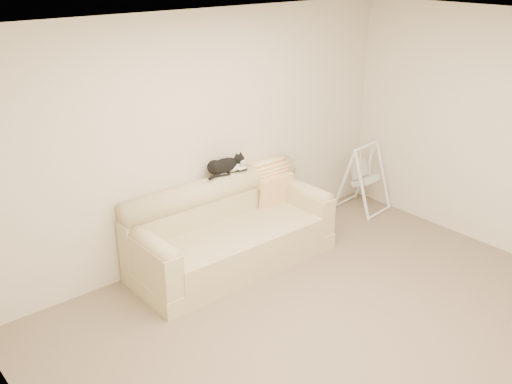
% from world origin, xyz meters
% --- Properties ---
extents(ground_plane, '(5.00, 5.00, 0.00)m').
position_xyz_m(ground_plane, '(0.00, 0.00, 0.00)').
color(ground_plane, '#6F5E4F').
rests_on(ground_plane, ground).
extents(room_shell, '(5.04, 4.04, 2.60)m').
position_xyz_m(room_shell, '(0.00, 0.00, 1.53)').
color(room_shell, beige).
rests_on(room_shell, ground).
extents(sofa, '(2.20, 0.93, 0.90)m').
position_xyz_m(sofa, '(-0.02, 1.62, 0.35)').
color(sofa, tan).
rests_on(sofa, ground).
extents(remote_a, '(0.19, 0.08, 0.03)m').
position_xyz_m(remote_a, '(0.09, 1.85, 0.91)').
color(remote_a, black).
rests_on(remote_a, sofa).
extents(remote_b, '(0.18, 0.09, 0.02)m').
position_xyz_m(remote_b, '(0.32, 1.84, 0.91)').
color(remote_b, black).
rests_on(remote_b, sofa).
extents(tuxedo_cat, '(0.52, 0.21, 0.20)m').
position_xyz_m(tuxedo_cat, '(0.14, 1.86, 1.00)').
color(tuxedo_cat, black).
rests_on(tuxedo_cat, sofa).
extents(throw_blanket, '(0.45, 0.38, 0.58)m').
position_xyz_m(throw_blanket, '(0.73, 1.84, 0.72)').
color(throw_blanket, orange).
rests_on(throw_blanket, sofa).
extents(baby_swing, '(0.60, 0.63, 0.88)m').
position_xyz_m(baby_swing, '(2.15, 1.61, 0.44)').
color(baby_swing, white).
rests_on(baby_swing, ground).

